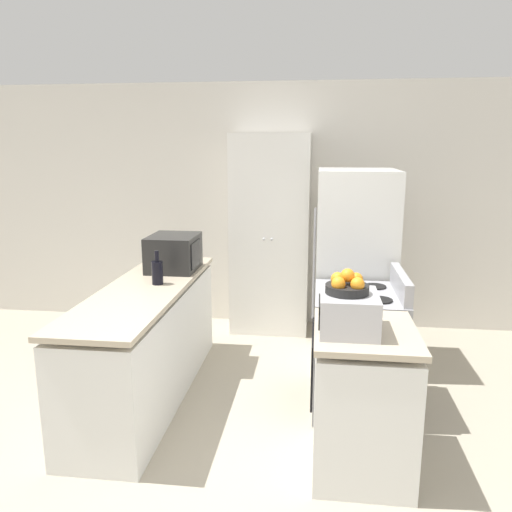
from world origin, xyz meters
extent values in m
plane|color=#A89E89|center=(0.00, 0.00, 0.00)|extent=(14.00, 14.00, 0.00)
cube|color=silver|center=(0.00, 3.04, 1.30)|extent=(7.00, 0.06, 2.60)
cube|color=silver|center=(-0.80, 1.17, 0.41)|extent=(0.58, 2.10, 0.82)
cube|color=#B7A88E|center=(-0.80, 1.17, 0.87)|extent=(0.60, 2.14, 0.04)
cube|color=silver|center=(0.80, 0.46, 0.41)|extent=(0.58, 0.71, 0.82)
cube|color=#B7A88E|center=(0.80, 0.46, 0.87)|extent=(0.60, 0.73, 0.04)
cube|color=white|center=(0.01, 2.76, 1.03)|extent=(0.81, 0.46, 2.07)
sphere|color=#B2B2B7|center=(-0.03, 2.52, 1.03)|extent=(0.03, 0.03, 0.03)
sphere|color=#B2B2B7|center=(0.05, 2.52, 1.03)|extent=(0.03, 0.03, 0.03)
cube|color=#9E9EA3|center=(0.82, 1.21, 0.45)|extent=(0.64, 0.72, 0.89)
cube|color=black|center=(0.49, 1.21, 0.33)|extent=(0.02, 0.63, 0.49)
cube|color=#9E9EA3|center=(1.11, 1.21, 0.97)|extent=(0.06, 0.69, 0.16)
cylinder|color=black|center=(0.69, 1.03, 0.90)|extent=(0.17, 0.17, 0.01)
cylinder|color=black|center=(0.69, 1.38, 0.90)|extent=(0.17, 0.17, 0.01)
cylinder|color=black|center=(0.95, 1.03, 0.90)|extent=(0.17, 0.17, 0.01)
cylinder|color=black|center=(0.95, 1.38, 0.90)|extent=(0.17, 0.17, 0.01)
cube|color=white|center=(0.83, 2.00, 0.87)|extent=(0.67, 0.79, 1.75)
cylinder|color=gray|center=(0.48, 1.79, 0.96)|extent=(0.02, 0.02, 0.96)
cube|color=black|center=(-0.73, 1.73, 1.04)|extent=(0.40, 0.47, 0.30)
cube|color=black|center=(-0.52, 1.70, 1.04)|extent=(0.01, 0.29, 0.22)
cylinder|color=black|center=(-0.72, 1.26, 0.98)|extent=(0.09, 0.09, 0.18)
cylinder|color=black|center=(-0.72, 1.26, 1.12)|extent=(0.03, 0.03, 0.09)
cube|color=#B2B2B7|center=(0.69, 0.42, 1.00)|extent=(0.33, 0.39, 0.22)
cube|color=black|center=(0.52, 0.42, 1.00)|extent=(0.01, 0.27, 0.13)
cylinder|color=black|center=(0.68, 0.43, 1.14)|extent=(0.25, 0.25, 0.05)
sphere|color=orange|center=(0.73, 0.49, 1.19)|extent=(0.08, 0.08, 0.08)
sphere|color=orange|center=(0.63, 0.49, 1.19)|extent=(0.08, 0.08, 0.08)
sphere|color=orange|center=(0.63, 0.38, 1.19)|extent=(0.08, 0.08, 0.08)
sphere|color=orange|center=(0.73, 0.38, 1.19)|extent=(0.08, 0.08, 0.08)
sphere|color=orange|center=(0.68, 0.43, 1.22)|extent=(0.08, 0.08, 0.08)
camera|label=1|loc=(0.50, -2.35, 1.94)|focal=35.00mm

